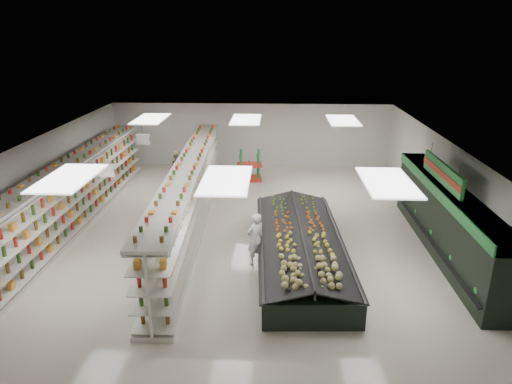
{
  "coord_description": "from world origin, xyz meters",
  "views": [
    {
      "loc": [
        1.21,
        -14.76,
        6.73
      ],
      "look_at": [
        0.56,
        0.55,
        1.22
      ],
      "focal_mm": 32.0,
      "sensor_mm": 36.0,
      "label": 1
    }
  ],
  "objects_px": {
    "produce_island": "(300,245)",
    "gondola_left": "(71,198)",
    "gondola_center": "(191,197)",
    "shopper_background": "(179,171)",
    "shopper_main": "(255,239)",
    "soda_endcap": "(250,166)"
  },
  "relations": [
    {
      "from": "gondola_center",
      "to": "shopper_background",
      "type": "xyz_separation_m",
      "value": [
        -1.14,
        3.58,
        -0.17
      ]
    },
    {
      "from": "shopper_main",
      "to": "soda_endcap",
      "type": "bearing_deg",
      "value": -122.65
    },
    {
      "from": "gondola_center",
      "to": "gondola_left",
      "type": "bearing_deg",
      "value": -177.9
    },
    {
      "from": "produce_island",
      "to": "gondola_left",
      "type": "bearing_deg",
      "value": 164.33
    },
    {
      "from": "gondola_center",
      "to": "shopper_background",
      "type": "distance_m",
      "value": 3.76
    },
    {
      "from": "gondola_center",
      "to": "soda_endcap",
      "type": "relative_size",
      "value": 9.31
    },
    {
      "from": "shopper_background",
      "to": "gondola_left",
      "type": "bearing_deg",
      "value": 140.15
    },
    {
      "from": "produce_island",
      "to": "shopper_main",
      "type": "distance_m",
      "value": 1.43
    },
    {
      "from": "soda_endcap",
      "to": "shopper_main",
      "type": "xyz_separation_m",
      "value": [
        0.62,
        -8.01,
        0.12
      ]
    },
    {
      "from": "soda_endcap",
      "to": "gondola_center",
      "type": "bearing_deg",
      "value": -109.48
    },
    {
      "from": "gondola_left",
      "to": "gondola_center",
      "type": "xyz_separation_m",
      "value": [
        4.2,
        0.32,
        0.0
      ]
    },
    {
      "from": "produce_island",
      "to": "shopper_background",
      "type": "relative_size",
      "value": 4.01
    },
    {
      "from": "gondola_left",
      "to": "soda_endcap",
      "type": "distance_m",
      "value": 8.14
    },
    {
      "from": "gondola_left",
      "to": "shopper_main",
      "type": "distance_m",
      "value": 7.12
    },
    {
      "from": "gondola_left",
      "to": "shopper_background",
      "type": "xyz_separation_m",
      "value": [
        3.06,
        3.9,
        -0.17
      ]
    },
    {
      "from": "gondola_center",
      "to": "soda_endcap",
      "type": "bearing_deg",
      "value": 68.28
    },
    {
      "from": "shopper_main",
      "to": "shopper_background",
      "type": "bearing_deg",
      "value": -98.03
    },
    {
      "from": "gondola_center",
      "to": "produce_island",
      "type": "bearing_deg",
      "value": -36.27
    },
    {
      "from": "soda_endcap",
      "to": "shopper_background",
      "type": "distance_m",
      "value": 3.35
    },
    {
      "from": "gondola_left",
      "to": "soda_endcap",
      "type": "bearing_deg",
      "value": 42.58
    },
    {
      "from": "gondola_left",
      "to": "shopper_background",
      "type": "relative_size",
      "value": 7.44
    },
    {
      "from": "gondola_center",
      "to": "soda_endcap",
      "type": "distance_m",
      "value": 5.47
    }
  ]
}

